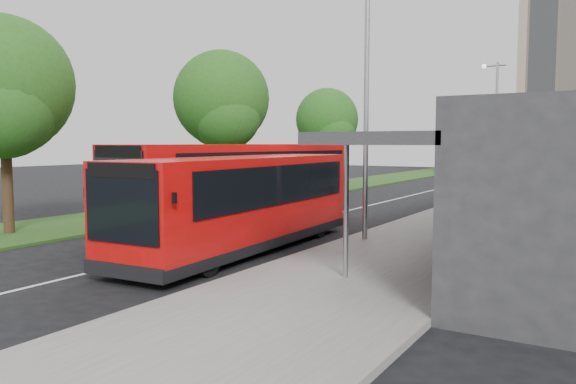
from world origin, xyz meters
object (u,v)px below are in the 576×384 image
(tree_far, at_px, (327,124))
(lamp_post_far, at_px, (494,119))
(car_near, at_px, (496,172))
(tree_mid, at_px, (222,105))
(bollard, at_px, (499,191))
(bus_second, at_px, (241,185))
(tree_near, at_px, (5,94))
(litter_bin, at_px, (470,202))
(lamp_post_near, at_px, (364,95))
(bus_main, at_px, (243,203))
(car_far, at_px, (480,169))

(tree_far, bearing_deg, lamp_post_far, 4.87)
(lamp_post_far, bearing_deg, car_near, 100.12)
(tree_mid, xyz_separation_m, lamp_post_far, (11.13, 12.95, -0.47))
(bollard, bearing_deg, bus_second, -115.30)
(tree_near, distance_m, litter_bin, 18.90)
(lamp_post_near, height_order, lamp_post_far, same)
(bus_second, bearing_deg, car_near, 91.24)
(bus_main, distance_m, bollard, 18.50)
(car_near, bearing_deg, bollard, -71.75)
(tree_mid, distance_m, car_near, 29.25)
(tree_far, relative_size, car_near, 1.85)
(lamp_post_far, relative_size, bus_main, 0.80)
(tree_far, distance_m, bus_second, 19.31)
(tree_mid, relative_size, lamp_post_near, 1.00)
(lamp_post_near, xyz_separation_m, litter_bin, (1.32, 8.63, -4.08))
(tree_mid, xyz_separation_m, bus_main, (8.60, -10.06, -3.75))
(car_near, bearing_deg, car_far, 119.77)
(bus_main, relative_size, bollard, 10.33)
(lamp_post_far, height_order, car_near, lamp_post_far)
(tree_far, xyz_separation_m, lamp_post_far, (11.13, 0.95, 0.15))
(tree_far, height_order, lamp_post_near, lamp_post_near)
(tree_far, relative_size, lamp_post_near, 0.88)
(lamp_post_near, bearing_deg, litter_bin, 81.31)
(lamp_post_far, bearing_deg, tree_mid, -130.68)
(car_near, distance_m, car_far, 7.57)
(tree_mid, xyz_separation_m, bollard, (12.45, 8.01, -4.55))
(bus_main, bearing_deg, lamp_post_near, 46.71)
(car_near, height_order, car_far, car_near)
(bus_main, xyz_separation_m, bus_second, (-2.86, 3.86, 0.18))
(tree_near, xyz_separation_m, bus_main, (8.60, 1.94, -3.44))
(bollard, xyz_separation_m, car_far, (-6.89, 26.57, -0.04))
(lamp_post_far, height_order, bus_main, lamp_post_far)
(tree_mid, bearing_deg, lamp_post_far, 49.32)
(tree_near, bearing_deg, lamp_post_near, 23.97)
(litter_bin, bearing_deg, car_far, 101.78)
(tree_mid, xyz_separation_m, lamp_post_near, (11.13, -7.05, -0.47))
(tree_near, distance_m, car_near, 40.74)
(bus_second, xyz_separation_m, car_far, (-0.17, 40.79, -1.03))
(tree_near, bearing_deg, lamp_post_far, 65.96)
(lamp_post_far, relative_size, bus_second, 0.70)
(car_far, bearing_deg, tree_far, -124.23)
(lamp_post_far, relative_size, car_far, 2.21)
(tree_near, height_order, car_far, tree_near)
(tree_mid, xyz_separation_m, car_far, (5.56, 34.58, -4.59))
(tree_far, bearing_deg, bus_main, -68.71)
(bollard, distance_m, car_far, 27.45)
(tree_mid, xyz_separation_m, bus_second, (5.74, -6.20, -3.56))
(bollard, bearing_deg, litter_bin, -90.06)
(lamp_post_near, height_order, litter_bin, lamp_post_near)
(tree_far, height_order, bus_second, tree_far)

